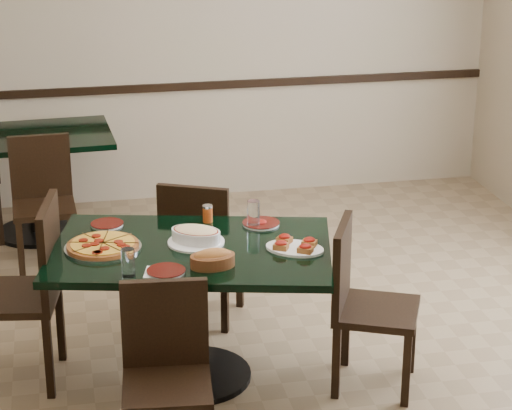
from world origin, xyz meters
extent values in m
plane|color=#7C6647|center=(0.00, 0.00, 0.00)|extent=(5.50, 5.50, 0.00)
plane|color=gray|center=(0.00, 2.75, 1.40)|extent=(5.00, 0.00, 5.00)
plane|color=gray|center=(0.00, -2.75, 1.40)|extent=(5.00, 0.00, 5.00)
cube|color=black|center=(0.00, 2.73, 0.90)|extent=(5.00, 0.03, 0.06)
cube|color=black|center=(-0.30, -0.15, 0.73)|extent=(1.57, 1.20, 0.04)
cylinder|color=black|center=(-0.30, -0.15, 0.35)|extent=(0.12, 0.12, 0.71)
cylinder|color=black|center=(-0.30, -0.15, 0.01)|extent=(0.60, 0.60, 0.03)
cube|color=black|center=(-1.11, 2.14, 0.73)|extent=(1.14, 0.86, 0.04)
cylinder|color=black|center=(-1.11, 2.14, 0.35)|extent=(0.12, 0.12, 0.71)
cylinder|color=black|center=(-1.11, 2.14, 0.01)|extent=(0.60, 0.60, 0.03)
cube|color=black|center=(-0.13, 0.57, 0.42)|extent=(0.55, 0.55, 0.04)
cube|color=black|center=(-0.21, 0.40, 0.66)|extent=(0.39, 0.21, 0.44)
cube|color=black|center=(0.10, 0.65, 0.20)|extent=(0.05, 0.05, 0.40)
cube|color=black|center=(-0.05, 0.33, 0.20)|extent=(0.05, 0.05, 0.40)
cube|color=black|center=(-0.22, 0.80, 0.20)|extent=(0.05, 0.05, 0.40)
cube|color=black|center=(-0.37, 0.48, 0.20)|extent=(0.05, 0.05, 0.40)
cube|color=black|center=(-0.53, -0.91, 0.40)|extent=(0.43, 0.43, 0.04)
cube|color=black|center=(-0.51, -0.74, 0.63)|extent=(0.40, 0.08, 0.42)
cube|color=black|center=(-0.34, -0.76, 0.19)|extent=(0.04, 0.04, 0.38)
cube|color=black|center=(0.61, -0.41, 0.42)|extent=(0.55, 0.55, 0.04)
cube|color=black|center=(0.44, -0.33, 0.66)|extent=(0.21, 0.39, 0.44)
cube|color=black|center=(0.70, -0.64, 0.20)|extent=(0.05, 0.05, 0.40)
cube|color=black|center=(0.38, -0.50, 0.20)|extent=(0.05, 0.05, 0.40)
cube|color=black|center=(0.85, -0.32, 0.20)|extent=(0.05, 0.05, 0.40)
cube|color=black|center=(0.52, -0.18, 0.20)|extent=(0.05, 0.05, 0.40)
cube|color=black|center=(-1.21, 0.03, 0.47)|extent=(0.53, 0.53, 0.04)
cube|color=black|center=(-1.01, -0.01, 0.74)|extent=(0.12, 0.46, 0.49)
cube|color=black|center=(-0.98, 0.19, 0.23)|extent=(0.05, 0.05, 0.45)
cube|color=black|center=(-1.05, -0.20, 0.23)|extent=(0.05, 0.05, 0.45)
cube|color=black|center=(-1.05, 1.53, 0.41)|extent=(0.42, 0.42, 0.04)
cube|color=black|center=(-1.06, 1.71, 0.65)|extent=(0.40, 0.05, 0.43)
cube|color=black|center=(-1.21, 1.35, 0.20)|extent=(0.04, 0.04, 0.39)
cube|color=black|center=(-1.23, 1.69, 0.20)|extent=(0.04, 0.04, 0.39)
cube|color=black|center=(-0.87, 1.36, 0.20)|extent=(0.04, 0.04, 0.39)
cube|color=black|center=(-0.88, 1.70, 0.20)|extent=(0.04, 0.04, 0.39)
cylinder|color=silver|center=(-0.74, -0.08, 0.76)|extent=(0.39, 0.39, 0.01)
cylinder|color=brown|center=(-0.74, -0.08, 0.77)|extent=(0.36, 0.36, 0.02)
cylinder|color=gold|center=(-0.74, -0.08, 0.78)|extent=(0.32, 0.32, 0.01)
cylinder|color=white|center=(-0.27, -0.11, 0.76)|extent=(0.29, 0.29, 0.01)
ellipsoid|color=beige|center=(-0.27, -0.11, 0.82)|extent=(0.28, 0.25, 0.04)
ellipsoid|color=#B36E31|center=(-0.24, -0.42, 0.81)|extent=(0.20, 0.11, 0.08)
cylinder|color=white|center=(-0.47, -0.45, 0.76)|extent=(0.18, 0.18, 0.01)
cylinder|color=#360603|center=(-0.47, -0.45, 0.76)|extent=(0.19, 0.19, 0.00)
cylinder|color=white|center=(0.11, 0.08, 0.76)|extent=(0.20, 0.20, 0.01)
cylinder|color=#360603|center=(0.11, 0.08, 0.76)|extent=(0.20, 0.20, 0.00)
ellipsoid|color=#910707|center=(0.11, 0.08, 0.77)|extent=(0.06, 0.06, 0.03)
cylinder|color=white|center=(-0.70, 0.24, 0.76)|extent=(0.17, 0.17, 0.01)
cylinder|color=#360603|center=(-0.70, 0.24, 0.76)|extent=(0.18, 0.18, 0.00)
cube|color=white|center=(-0.49, -0.44, 0.75)|extent=(0.17, 0.17, 0.00)
cube|color=silver|center=(-0.47, -0.44, 0.76)|extent=(0.05, 0.13, 0.00)
cylinder|color=white|center=(0.06, 0.07, 0.82)|extent=(0.07, 0.07, 0.15)
cylinder|color=white|center=(-0.64, -0.45, 0.82)|extent=(0.06, 0.06, 0.14)
cylinder|color=#B04012|center=(-0.16, 0.19, 0.79)|extent=(0.05, 0.05, 0.08)
cylinder|color=silver|center=(-0.16, 0.19, 0.84)|extent=(0.06, 0.06, 0.01)
camera|label=1|loc=(-0.92, -4.79, 2.67)|focal=70.00mm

